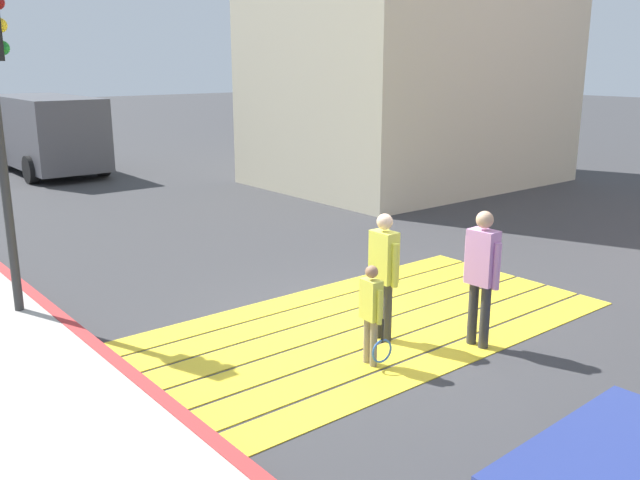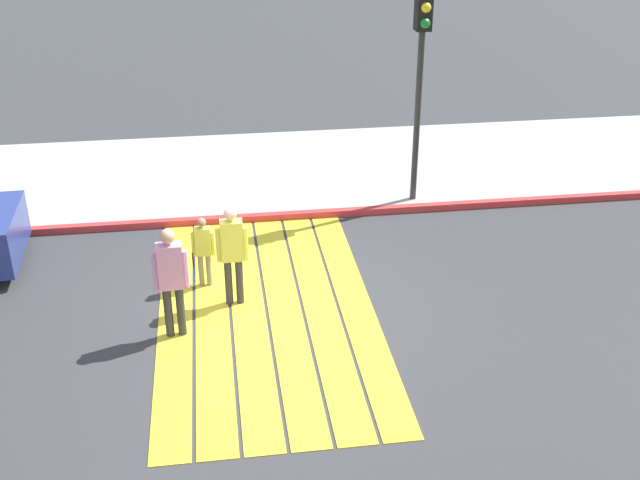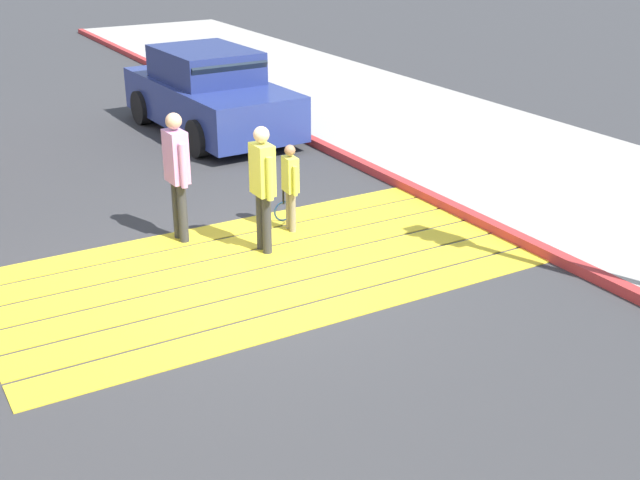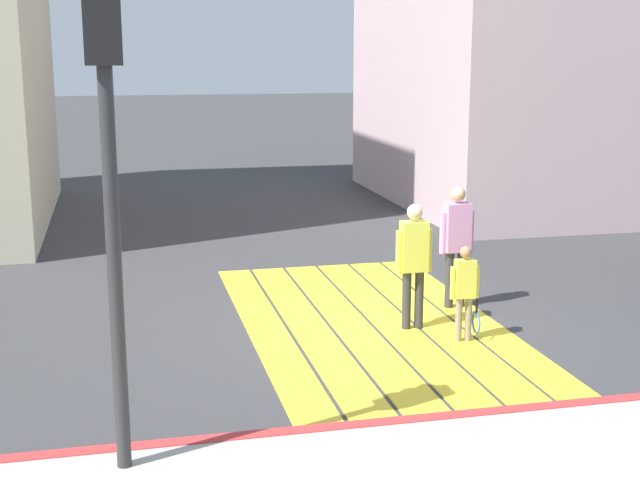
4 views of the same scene
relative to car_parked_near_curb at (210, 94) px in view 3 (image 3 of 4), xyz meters
name	(u,v)px [view 3 (image 3 of 4)]	position (x,y,z in m)	size (l,w,h in m)	color
ground_plane	(260,269)	(2.00, 6.11, -0.73)	(120.00, 120.00, 0.00)	#38383A
crosswalk_stripes	(260,269)	(2.00, 6.11, -0.73)	(6.40, 3.25, 0.01)	yellow
sidewalk_west	(589,188)	(-3.60, 6.11, -0.67)	(4.80, 40.00, 0.12)	#ADA8A0
curb_painted	(469,216)	(-1.25, 6.11, -0.67)	(0.16, 40.00, 0.13)	#BC3333
car_parked_near_curb	(210,94)	(0.00, 0.00, 0.00)	(2.10, 4.36, 1.57)	navy
pedestrian_adult_lead	(177,168)	(2.48, 4.76, 0.26)	(0.23, 0.50, 1.70)	#333338
pedestrian_adult_trailing	(263,180)	(1.71, 5.65, 0.21)	(0.21, 0.48, 1.63)	#333338
pedestrian_child_with_racket	(290,184)	(1.09, 5.19, -0.07)	(0.29, 0.38, 1.20)	gray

